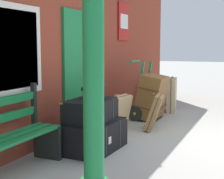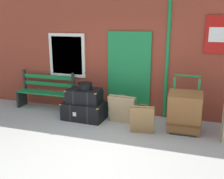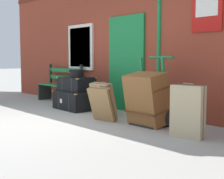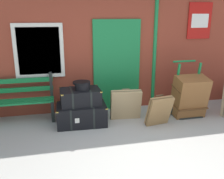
{
  "view_description": "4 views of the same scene",
  "coord_description": "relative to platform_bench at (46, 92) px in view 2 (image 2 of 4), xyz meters",
  "views": [
    {
      "loc": [
        -5.16,
        -0.46,
        1.48
      ],
      "look_at": [
        0.28,
        1.92,
        0.74
      ],
      "focal_mm": 54.66,
      "sensor_mm": 36.0,
      "label": 1
    },
    {
      "loc": [
        1.66,
        -3.91,
        2.35
      ],
      "look_at": [
        -0.18,
        1.73,
        0.8
      ],
      "focal_mm": 42.27,
      "sensor_mm": 36.0,
      "label": 2
    },
    {
      "loc": [
        5.46,
        -2.66,
        1.18
      ],
      "look_at": [
        0.25,
        1.84,
        0.53
      ],
      "focal_mm": 53.97,
      "sensor_mm": 36.0,
      "label": 3
    },
    {
      "loc": [
        -1.36,
        -3.22,
        2.22
      ],
      "look_at": [
        -0.18,
        1.94,
        0.63
      ],
      "focal_mm": 40.79,
      "sensor_mm": 36.0,
      "label": 4
    }
  ],
  "objects": [
    {
      "name": "ground_plane",
      "position": [
        2.22,
        -2.16,
        -0.44
      ],
      "size": [
        60.0,
        60.0,
        0.0
      ],
      "primitive_type": "plane",
      "color": "#A3A099"
    },
    {
      "name": "brick_facade",
      "position": [
        2.22,
        0.44,
        1.15
      ],
      "size": [
        10.4,
        0.35,
        3.2
      ],
      "color": "brown",
      "rests_on": "ground"
    },
    {
      "name": "platform_bench",
      "position": [
        0.0,
        0.0,
        0.0
      ],
      "size": [
        1.6,
        0.43,
        1.01
      ],
      "color": "#197A3D",
      "rests_on": "ground"
    },
    {
      "name": "steamer_trunk_base",
      "position": [
        1.34,
        -0.45,
        -0.23
      ],
      "size": [
        1.03,
        0.69,
        0.43
      ],
      "color": "black",
      "rests_on": "ground"
    },
    {
      "name": "steamer_trunk_middle",
      "position": [
        1.34,
        -0.42,
        0.14
      ],
      "size": [
        0.83,
        0.57,
        0.33
      ],
      "color": "black",
      "rests_on": "steamer_trunk_base"
    },
    {
      "name": "round_hatbox",
      "position": [
        1.38,
        -0.44,
        0.39
      ],
      "size": [
        0.35,
        0.33,
        0.17
      ],
      "color": "black",
      "rests_on": "steamer_trunk_middle"
    },
    {
      "name": "porters_trolley",
      "position": [
        3.71,
        -0.41,
        -0.17
      ],
      "size": [
        0.71,
        0.56,
        1.21
      ],
      "color": "black",
      "rests_on": "ground"
    },
    {
      "name": "large_brown_trunk",
      "position": [
        3.71,
        -0.59,
        0.03
      ],
      "size": [
        0.7,
        0.59,
        0.94
      ],
      "color": "brown",
      "rests_on": "ground"
    },
    {
      "name": "suitcase_charcoal",
      "position": [
        2.31,
        -0.42,
        -0.11
      ],
      "size": [
        0.67,
        0.35,
        0.69
      ],
      "color": "tan",
      "rests_on": "ground"
    },
    {
      "name": "suitcase_beige",
      "position": [
        2.87,
        -0.9,
        -0.12
      ],
      "size": [
        0.54,
        0.39,
        0.66
      ],
      "color": "olive",
      "rests_on": "ground"
    }
  ]
}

